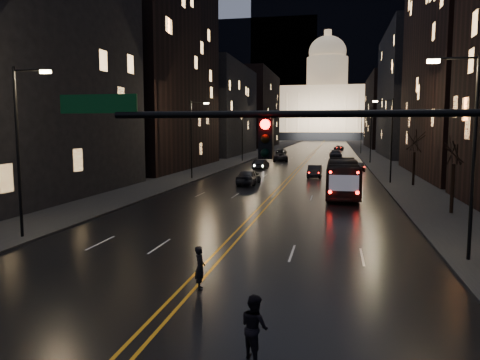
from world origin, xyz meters
The scene contains 36 objects.
ground centered at (0.00, 0.00, 0.00)m, with size 900.00×900.00×0.00m, color black.
road centered at (0.00, 130.00, 0.01)m, with size 20.00×320.00×0.02m, color black.
sidewalk_left centered at (-14.00, 130.00, 0.08)m, with size 8.00×320.00×0.16m, color black.
sidewalk_right centered at (14.00, 130.00, 0.08)m, with size 8.00×320.00×0.16m, color black.
center_line centered at (0.00, 130.00, 0.03)m, with size 0.62×320.00×0.01m, color orange.
building_left_near centered at (-21.00, 22.00, 11.00)m, with size 12.00×28.00×22.00m, color black.
building_left_mid centered at (-21.00, 54.00, 14.00)m, with size 12.00×30.00×28.00m, color black.
building_left_far centered at (-21.00, 92.00, 10.00)m, with size 12.00×34.00×20.00m, color black.
building_left_dist centered at (-21.00, 140.00, 12.00)m, with size 12.00×40.00×24.00m, color black.
building_right_tall centered at (21.00, 50.00, 19.00)m, with size 12.00×30.00×38.00m, color black.
building_right_mid centered at (21.00, 92.00, 13.00)m, with size 12.00×34.00×26.00m, color black.
building_right_dist centered at (21.00, 140.00, 11.00)m, with size 12.00×40.00×22.00m, color black.
mountain_ridge centered at (40.00, 380.00, 65.00)m, with size 520.00×60.00×130.00m, color black.
capitol centered at (0.00, 250.00, 17.15)m, with size 90.00×50.00×58.50m.
traffic_signal centered at (5.91, 0.00, 5.10)m, with size 17.29×0.45×7.00m.
streetlamp_right_near centered at (10.81, 10.00, 5.08)m, with size 2.13×0.25×9.00m.
streetlamp_left_near centered at (-10.81, 10.00, 5.08)m, with size 2.13×0.25×9.00m.
streetlamp_right_mid centered at (10.81, 40.00, 5.08)m, with size 2.13×0.25×9.00m.
streetlamp_left_mid centered at (-10.81, 40.00, 5.08)m, with size 2.13×0.25×9.00m.
streetlamp_right_far centered at (10.81, 70.00, 5.08)m, with size 2.13×0.25×9.00m.
streetlamp_left_far centered at (-10.81, 70.00, 5.08)m, with size 2.13×0.25×9.00m.
streetlamp_right_dist centered at (10.81, 100.00, 5.08)m, with size 2.13×0.25×9.00m.
streetlamp_left_dist centered at (-10.81, 100.00, 5.08)m, with size 2.13×0.25×9.00m.
tree_right_mid centered at (13.00, 22.00, 4.53)m, with size 2.40×2.40×6.65m.
tree_right_far centered at (13.00, 38.00, 4.53)m, with size 2.40×2.40×6.65m.
bus centered at (5.88, 30.01, 1.60)m, with size 2.69×11.49×3.20m, color black.
oncoming_car_a centered at (-3.66, 36.39, 0.84)m, with size 1.98×4.93×1.68m, color black.
oncoming_car_b centered at (-5.25, 54.78, 0.72)m, with size 1.53×4.39×1.45m, color black.
oncoming_car_c centered at (-4.36, 71.94, 0.78)m, with size 2.59×5.61×1.56m, color black.
oncoming_car_d centered at (-6.90, 95.07, 0.72)m, with size 2.01×4.94×1.43m, color black.
receding_car_a centered at (2.81, 45.12, 0.74)m, with size 1.56×4.47×1.47m, color black.
receding_car_b centered at (8.50, 54.61, 0.69)m, with size 1.62×4.04×1.38m, color black.
receding_car_c centered at (5.27, 84.20, 0.80)m, with size 2.25×5.53×1.60m, color black.
receding_car_d centered at (6.13, 119.11, 0.67)m, with size 2.23×4.85×1.35m, color black.
pedestrian_a centered at (0.46, 4.39, 0.81)m, with size 0.59×0.39×1.62m, color black.
pedestrian_b centered at (3.27, -0.30, 0.84)m, with size 0.82×0.45×1.68m, color black.
Camera 1 is at (5.19, -11.53, 5.84)m, focal length 35.00 mm.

